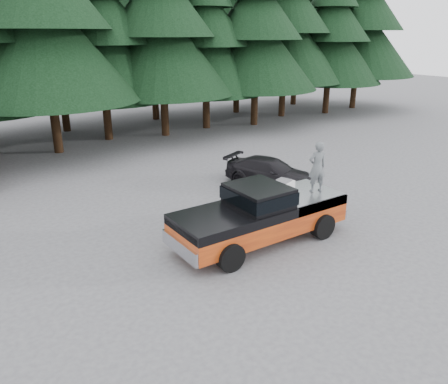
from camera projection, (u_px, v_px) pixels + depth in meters
ground at (214, 244)px, 14.00m from camera, size 120.00×120.00×0.00m
pickup_truck at (260, 222)px, 13.95m from camera, size 6.00×2.04×1.33m
truck_cab at (259, 195)px, 13.57m from camera, size 1.66×1.90×0.59m
air_compressor at (283, 189)px, 14.31m from camera, size 0.81×0.74×0.46m
man_on_bed at (317, 167)px, 14.42m from camera, size 0.72×0.57×1.72m
parked_car at (270, 172)px, 19.22m from camera, size 3.14×4.42×1.19m
treeline at (54, 7)px, 24.89m from camera, size 60.15×16.05×17.50m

